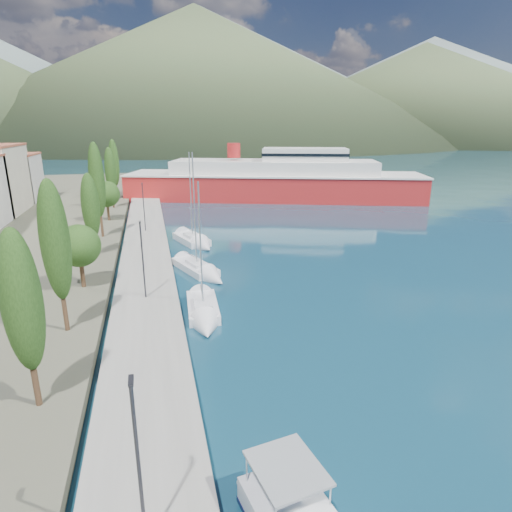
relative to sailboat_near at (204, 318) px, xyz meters
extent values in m
plane|color=#123A4F|center=(4.87, 109.95, -0.30)|extent=(1400.00, 1400.00, 0.00)
cube|color=gray|center=(-4.13, 15.95, 0.10)|extent=(5.00, 88.00, 0.80)
cone|color=slate|center=(84.87, 669.95, 89.70)|extent=(760.00, 760.00, 180.00)
cone|color=slate|center=(424.87, 589.95, 69.70)|extent=(640.00, 640.00, 140.00)
cone|color=#475835|center=(44.87, 389.95, 57.20)|extent=(480.00, 480.00, 115.00)
cone|color=#475835|center=(264.87, 369.95, 44.70)|extent=(420.00, 420.00, 90.00)
cube|color=silver|center=(-27.13, 55.95, 4.40)|extent=(9.00, 10.00, 8.00)
cube|color=#9E5138|center=(-27.13, 55.95, 8.55)|extent=(9.20, 10.20, 0.30)
cylinder|color=#47301E|center=(-9.22, -8.71, 1.39)|extent=(0.30, 0.30, 1.97)
ellipsoid|color=#264717|center=(-9.22, -8.71, 5.86)|extent=(1.80, 1.80, 6.97)
cylinder|color=#47301E|center=(-9.22, -0.49, 1.51)|extent=(0.30, 0.30, 2.22)
ellipsoid|color=#264717|center=(-9.22, -0.49, 6.55)|extent=(1.80, 1.80, 7.87)
cylinder|color=#47301E|center=(-9.22, 7.73, 1.50)|extent=(0.36, 0.36, 2.20)
sphere|color=#264717|center=(-9.22, 7.73, 4.01)|extent=(3.52, 3.52, 3.52)
cylinder|color=#47301E|center=(-9.22, 17.26, 1.34)|extent=(0.30, 0.30, 1.88)
ellipsoid|color=#264717|center=(-9.22, 17.26, 5.63)|extent=(1.80, 1.80, 6.68)
cylinder|color=#47301E|center=(-9.22, 25.28, 1.65)|extent=(0.30, 0.30, 2.49)
ellipsoid|color=#264717|center=(-9.22, 25.28, 7.30)|extent=(1.80, 1.80, 8.82)
cylinder|color=#47301E|center=(-9.22, 34.89, 1.55)|extent=(0.36, 0.36, 2.30)
sphere|color=#264717|center=(-9.22, 34.89, 4.18)|extent=(3.68, 3.68, 3.68)
cylinder|color=#47301E|center=(-9.22, 45.08, 1.48)|extent=(0.30, 0.30, 2.15)
ellipsoid|color=#264717|center=(-9.22, 45.08, 6.35)|extent=(1.80, 1.80, 7.61)
cylinder|color=#47301E|center=(-9.22, 54.49, 1.58)|extent=(0.30, 0.30, 2.36)
ellipsoid|color=#264717|center=(-9.22, 54.49, 6.95)|extent=(1.80, 1.80, 8.37)
cylinder|color=#2D2D33|center=(-4.13, -17.68, 3.50)|extent=(0.12, 0.12, 6.00)
cube|color=#2D2D33|center=(-4.13, -17.43, 6.50)|extent=(0.15, 0.50, 0.12)
cylinder|color=#2D2D33|center=(-4.13, 3.87, 3.50)|extent=(0.12, 0.12, 6.00)
cube|color=#2D2D33|center=(-4.13, 4.12, 6.50)|extent=(0.15, 0.50, 0.12)
cylinder|color=#2D2D33|center=(-4.13, 26.77, 3.50)|extent=(0.12, 0.12, 6.00)
cube|color=#2D2D33|center=(-4.13, 27.02, 6.50)|extent=(0.15, 0.50, 0.12)
cube|color=gray|center=(0.70, -17.31, 2.21)|extent=(2.68, 3.02, 0.10)
cube|color=silver|center=(0.10, 1.85, -0.05)|extent=(2.57, 5.66, 0.89)
cube|color=silver|center=(0.08, 1.49, 0.54)|extent=(1.48, 2.29, 0.34)
cylinder|color=silver|center=(0.08, 1.49, 5.07)|extent=(0.12, 0.12, 9.36)
cone|color=silver|center=(-0.09, -1.69, -0.05)|extent=(2.41, 2.71, 2.27)
cube|color=silver|center=(0.60, 11.80, -0.05)|extent=(4.28, 6.64, 0.88)
cube|color=silver|center=(0.74, 11.41, 0.54)|extent=(2.13, 2.81, 0.34)
cylinder|color=silver|center=(0.74, 11.41, 5.77)|extent=(0.12, 0.12, 10.77)
cone|color=silver|center=(1.98, 8.05, -0.05)|extent=(3.12, 3.51, 2.25)
cube|color=silver|center=(1.30, 22.48, -0.02)|extent=(4.26, 6.38, 1.01)
cube|color=silver|center=(1.42, 22.10, 0.65)|extent=(2.19, 2.71, 0.39)
cylinder|color=silver|center=(1.42, 22.10, 5.52)|extent=(0.12, 0.12, 10.07)
cone|color=silver|center=(2.46, 18.90, -0.02)|extent=(3.29, 3.40, 2.57)
cube|color=red|center=(20.03, 50.86, 1.81)|extent=(56.34, 28.67, 5.37)
cube|color=silver|center=(20.03, 50.86, 4.49)|extent=(56.82, 29.12, 0.29)
cube|color=silver|center=(20.03, 50.86, 5.64)|extent=(39.39, 21.31, 2.88)
cube|color=silver|center=(25.48, 49.02, 8.23)|extent=(17.03, 11.73, 2.30)
cylinder|color=red|center=(12.77, 53.31, 8.90)|extent=(2.49, 2.49, 2.68)
camera|label=1|loc=(-3.21, -28.62, 13.51)|focal=30.00mm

